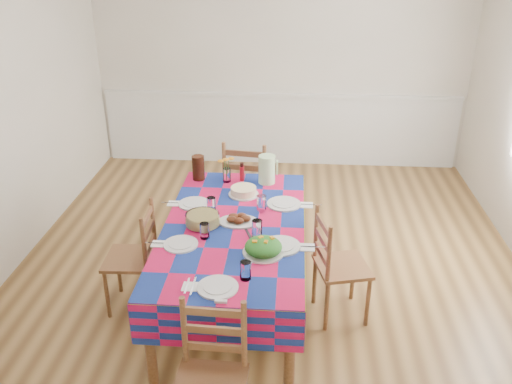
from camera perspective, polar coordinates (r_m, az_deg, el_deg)
room at (r=4.26m, az=1.60°, el=7.22°), size 4.58×5.08×2.78m
wainscot at (r=6.89m, az=2.52°, el=6.88°), size 4.41×0.06×0.92m
dining_table at (r=4.03m, az=-2.32°, el=-4.59°), size 1.04×1.93×0.75m
setting_near_head at (r=3.35m, az=-3.08°, el=-9.32°), size 0.41×0.28×0.12m
setting_left_near at (r=3.79m, az=-7.10°, el=-4.95°), size 0.44×0.26×0.12m
setting_left_far at (r=4.26m, az=-5.97°, el=-1.26°), size 0.45×0.27×0.12m
setting_right_near at (r=3.75m, az=1.79°, el=-5.02°), size 0.51×0.30×0.13m
setting_right_far at (r=4.24m, az=2.19°, el=-1.23°), size 0.51×0.29×0.13m
meat_platter at (r=4.02m, az=-1.87°, el=-2.93°), size 0.30×0.22×0.06m
salad_platter at (r=3.63m, az=0.78°, el=-5.86°), size 0.28×0.28×0.12m
pasta_bowl at (r=3.99m, az=-5.65°, el=-2.91°), size 0.25×0.25×0.09m
cake at (r=4.43m, az=-1.32°, el=0.07°), size 0.25×0.25×0.07m
serving_utensils at (r=3.89m, az=-0.51°, el=-4.30°), size 0.13×0.28×0.01m
flower_vase at (r=4.65m, az=-3.11°, el=2.19°), size 0.14×0.12×0.23m
hot_sauce at (r=4.68m, az=-1.49°, el=2.15°), size 0.04×0.04×0.16m
green_pitcher at (r=4.62m, az=1.15°, el=2.40°), size 0.14×0.14×0.25m
tea_pitcher at (r=4.72m, az=-6.09°, el=2.56°), size 0.11×0.11×0.21m
name_card at (r=3.21m, az=-3.71°, el=-11.42°), size 0.07×0.02×0.02m
chair_near at (r=3.20m, az=-4.75°, el=-19.16°), size 0.41×0.39×0.90m
chair_far at (r=5.18m, az=-0.87°, el=0.41°), size 0.49×0.47×0.99m
chair_left at (r=4.30m, az=-12.62°, el=-6.84°), size 0.38×0.40×0.87m
chair_right at (r=4.13m, az=8.54°, el=-7.79°), size 0.46×0.47×0.89m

